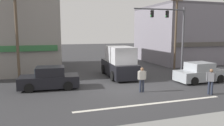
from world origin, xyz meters
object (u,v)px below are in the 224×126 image
utility_pole_near_left (17,36)px  pedestrian_far_side (142,78)px  sedan_crossing_leftbound (200,73)px  pedestrian_mid_crossing (211,80)px  utility_pole_far_right (176,32)px  box_truck_crossing_rightbound (119,63)px  sedan_parked_curbside (50,79)px  traffic_light_mast (174,30)px

utility_pole_near_left → pedestrian_far_side: utility_pole_near_left is taller
sedan_crossing_leftbound → pedestrian_mid_crossing: (-1.86, -3.24, 0.24)m
sedan_crossing_leftbound → utility_pole_near_left: bearing=161.7°
utility_pole_far_right → box_truck_crossing_rightbound: (-7.17, -2.11, -2.74)m
utility_pole_near_left → box_truck_crossing_rightbound: bearing=-5.0°
utility_pole_near_left → pedestrian_mid_crossing: 14.65m
sedan_crossing_leftbound → pedestrian_far_side: bearing=-166.7°
box_truck_crossing_rightbound → utility_pole_far_right: bearing=16.4°
sedan_parked_curbside → pedestrian_mid_crossing: pedestrian_mid_crossing is taller
box_truck_crossing_rightbound → sedan_parked_curbside: box_truck_crossing_rightbound is taller
box_truck_crossing_rightbound → sedan_crossing_leftbound: bearing=-34.8°
utility_pole_far_right → pedestrian_far_side: utility_pole_far_right is taller
traffic_light_mast → utility_pole_far_right: bearing=53.5°
traffic_light_mast → sedan_crossing_leftbound: size_ratio=1.48×
traffic_light_mast → box_truck_crossing_rightbound: traffic_light_mast is taller
box_truck_crossing_rightbound → pedestrian_far_side: (-0.27, -5.25, -0.30)m
utility_pole_far_right → box_truck_crossing_rightbound: size_ratio=1.35×
utility_pole_far_right → traffic_light_mast: size_ratio=1.24×
utility_pole_near_left → pedestrian_mid_crossing: (12.07, -7.84, -2.73)m
box_truck_crossing_rightbound → pedestrian_mid_crossing: box_truck_crossing_rightbound is taller
utility_pole_far_right → traffic_light_mast: (-2.43, -3.29, 0.18)m
box_truck_crossing_rightbound → traffic_light_mast: bearing=-13.9°
sedan_crossing_leftbound → pedestrian_mid_crossing: 3.74m
utility_pole_far_right → pedestrian_mid_crossing: bearing=-110.6°
utility_pole_near_left → sedan_parked_curbside: 4.88m
sedan_parked_curbside → pedestrian_far_side: bearing=-26.0°
pedestrian_mid_crossing → utility_pole_near_left: bearing=147.0°
traffic_light_mast → sedan_crossing_leftbound: 4.47m
utility_pole_near_left → utility_pole_far_right: bearing=5.1°
utility_pole_far_right → sedan_crossing_leftbound: 7.01m
traffic_light_mast → sedan_crossing_leftbound: bearing=-73.0°
sedan_crossing_leftbound → utility_pole_far_right: bearing=74.9°
utility_pole_near_left → sedan_crossing_leftbound: 14.96m
sedan_crossing_leftbound → pedestrian_far_side: size_ratio=2.50×
pedestrian_mid_crossing → sedan_parked_curbside: bearing=154.4°
pedestrian_far_side → sedan_parked_curbside: bearing=154.0°
box_truck_crossing_rightbound → pedestrian_mid_crossing: bearing=-62.5°
utility_pole_far_right → pedestrian_far_side: 10.90m
traffic_light_mast → sedan_crossing_leftbound: traffic_light_mast is taller
utility_pole_far_right → traffic_light_mast: utility_pole_far_right is taller
box_truck_crossing_rightbound → pedestrian_mid_crossing: 8.02m
utility_pole_near_left → pedestrian_mid_crossing: bearing=-33.0°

